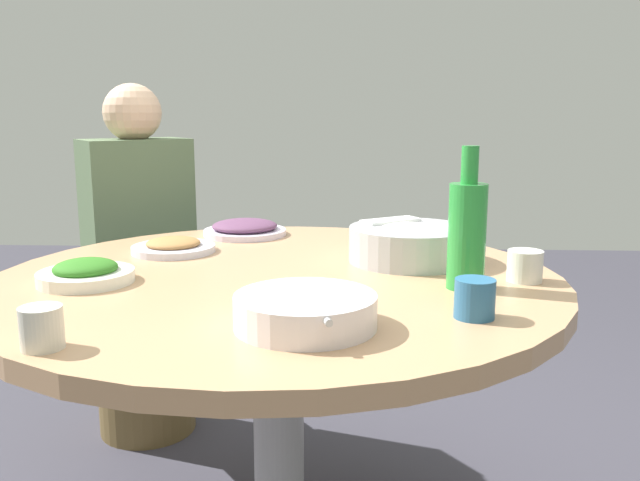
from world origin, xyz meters
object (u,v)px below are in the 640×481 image
(stool_for_diner_left, at_px, (146,369))
(round_dining_table, at_px, (277,315))
(green_bottle, at_px, (467,232))
(tea_cup_side, at_px, (525,266))
(tea_cup_near, at_px, (475,299))
(diner_left, at_px, (138,217))
(tea_cup_far, at_px, (42,328))
(dish_tofu_braise, at_px, (173,246))
(rice_bowl, at_px, (410,243))
(dish_eggplant, at_px, (245,229))
(dish_greens, at_px, (86,273))
(soup_bowl, at_px, (305,312))

(stool_for_diner_left, bearing_deg, round_dining_table, -143.99)
(green_bottle, height_order, tea_cup_side, green_bottle)
(tea_cup_near, distance_m, diner_left, 1.41)
(tea_cup_far, bearing_deg, dish_tofu_braise, -1.20)
(rice_bowl, xyz_separation_m, dish_tofu_braise, (0.08, 0.60, -0.03))
(diner_left, bearing_deg, green_bottle, -132.03)
(green_bottle, height_order, tea_cup_far, green_bottle)
(dish_eggplant, bearing_deg, stool_for_diner_left, 54.64)
(round_dining_table, xyz_separation_m, dish_greens, (-0.09, 0.40, 0.11))
(dish_eggplant, bearing_deg, dish_tofu_braise, 149.22)
(dish_eggplant, bearing_deg, rice_bowl, -125.78)
(green_bottle, distance_m, tea_cup_side, 0.17)
(tea_cup_side, bearing_deg, diner_left, 53.80)
(stool_for_diner_left, relative_size, diner_left, 0.59)
(rice_bowl, bearing_deg, round_dining_table, 115.73)
(dish_eggplant, relative_size, diner_left, 0.32)
(tea_cup_side, bearing_deg, tea_cup_near, 149.73)
(tea_cup_side, distance_m, diner_left, 1.35)
(round_dining_table, height_order, tea_cup_far, tea_cup_far)
(soup_bowl, distance_m, tea_cup_side, 0.55)
(soup_bowl, bearing_deg, dish_greens, 60.39)
(dish_greens, bearing_deg, tea_cup_near, -105.05)
(tea_cup_near, xyz_separation_m, tea_cup_side, (0.26, -0.15, -0.00))
(dish_greens, bearing_deg, diner_left, 10.66)
(tea_cup_far, bearing_deg, round_dining_table, -32.45)
(round_dining_table, relative_size, dish_greens, 6.27)
(rice_bowl, xyz_separation_m, tea_cup_near, (-0.44, -0.07, -0.01))
(round_dining_table, distance_m, dish_greens, 0.42)
(round_dining_table, relative_size, rice_bowl, 4.28)
(dish_eggplant, distance_m, tea_cup_near, 0.93)
(tea_cup_side, bearing_deg, dish_greens, 93.38)
(tea_cup_side, distance_m, stool_for_diner_left, 1.47)
(green_bottle, height_order, diner_left, diner_left)
(green_bottle, xyz_separation_m, tea_cup_near, (-0.20, 0.02, -0.08))
(dish_tofu_braise, bearing_deg, tea_cup_side, -107.51)
(soup_bowl, distance_m, stool_for_diner_left, 1.42)
(green_bottle, distance_m, diner_left, 1.29)
(dish_tofu_braise, distance_m, tea_cup_near, 0.85)
(dish_greens, bearing_deg, tea_cup_far, -167.30)
(rice_bowl, bearing_deg, tea_cup_far, 135.77)
(dish_eggplant, height_order, tea_cup_side, tea_cup_side)
(dish_greens, xyz_separation_m, tea_cup_far, (-0.39, -0.09, 0.01))
(green_bottle, bearing_deg, dish_eggplant, 43.70)
(dish_eggplant, relative_size, stool_for_diner_left, 0.53)
(soup_bowl, bearing_deg, green_bottle, -49.23)
(tea_cup_far, relative_size, tea_cup_side, 0.89)
(dish_greens, height_order, tea_cup_side, tea_cup_side)
(tea_cup_far, height_order, tea_cup_side, same)
(tea_cup_near, height_order, tea_cup_side, tea_cup_near)
(dish_greens, distance_m, diner_left, 0.87)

